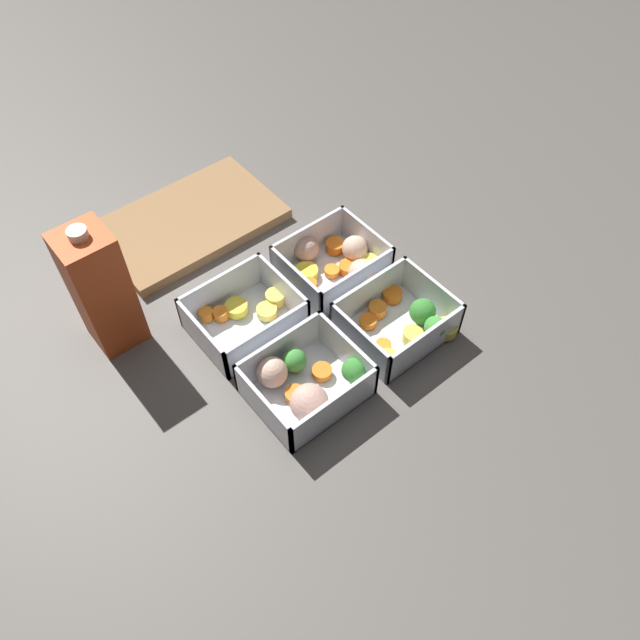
{
  "coord_description": "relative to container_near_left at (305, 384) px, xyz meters",
  "views": [
    {
      "loc": [
        -0.34,
        -0.42,
        0.71
      ],
      "look_at": [
        0.0,
        0.0,
        0.02
      ],
      "focal_mm": 35.0,
      "sensor_mm": 36.0,
      "label": 1
    }
  ],
  "objects": [
    {
      "name": "ground_plane",
      "position": [
        0.08,
        0.07,
        -0.02
      ],
      "size": [
        4.0,
        4.0,
        0.0
      ],
      "primitive_type": "plane",
      "color": "#56514C"
    },
    {
      "name": "container_near_left",
      "position": [
        0.0,
        0.0,
        0.0
      ],
      "size": [
        0.14,
        0.13,
        0.06
      ],
      "color": "silver",
      "rests_on": "ground_plane"
    },
    {
      "name": "container_near_right",
      "position": [
        0.17,
        -0.01,
        -0.0
      ],
      "size": [
        0.14,
        0.13,
        0.06
      ],
      "color": "silver",
      "rests_on": "ground_plane"
    },
    {
      "name": "container_far_left",
      "position": [
        0.01,
        0.14,
        -0.01
      ],
      "size": [
        0.15,
        0.12,
        0.06
      ],
      "color": "silver",
      "rests_on": "ground_plane"
    },
    {
      "name": "container_far_right",
      "position": [
        0.17,
        0.14,
        -0.0
      ],
      "size": [
        0.14,
        0.14,
        0.06
      ],
      "color": "silver",
      "rests_on": "ground_plane"
    },
    {
      "name": "juice_carton",
      "position": [
        -0.14,
        0.24,
        0.07
      ],
      "size": [
        0.07,
        0.07,
        0.2
      ],
      "color": "#D14C1E",
      "rests_on": "ground_plane"
    },
    {
      "name": "cutting_board",
      "position": [
        0.05,
        0.37,
        -0.02
      ],
      "size": [
        0.28,
        0.18,
        0.02
      ],
      "color": "olive",
      "rests_on": "ground_plane"
    }
  ]
}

